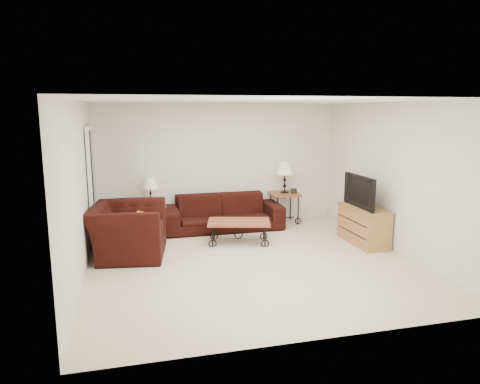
% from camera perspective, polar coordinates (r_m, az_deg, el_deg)
% --- Properties ---
extents(ground, '(5.00, 5.00, 0.00)m').
position_cam_1_polar(ground, '(7.08, 1.41, -9.00)').
color(ground, beige).
rests_on(ground, ground).
extents(wall_back, '(5.00, 0.02, 2.50)m').
position_cam_1_polar(wall_back, '(9.17, -2.78, 3.54)').
color(wall_back, silver).
rests_on(wall_back, ground).
extents(wall_front, '(5.00, 0.02, 2.50)m').
position_cam_1_polar(wall_front, '(4.46, 10.20, -4.16)').
color(wall_front, silver).
rests_on(wall_front, ground).
extents(wall_left, '(0.02, 5.00, 2.50)m').
position_cam_1_polar(wall_left, '(6.56, -20.08, 0.07)').
color(wall_left, silver).
rests_on(wall_left, ground).
extents(wall_right, '(0.02, 5.00, 2.50)m').
position_cam_1_polar(wall_right, '(7.82, 19.40, 1.72)').
color(wall_right, silver).
rests_on(wall_right, ground).
extents(ceiling, '(5.00, 5.00, 0.00)m').
position_cam_1_polar(ceiling, '(6.67, 1.51, 11.67)').
color(ceiling, white).
rests_on(ceiling, wall_back).
extents(doorway, '(0.08, 0.94, 2.04)m').
position_cam_1_polar(doorway, '(8.21, -18.67, 0.54)').
color(doorway, black).
rests_on(doorway, ground).
extents(sofa, '(2.36, 0.92, 0.69)m').
position_cam_1_polar(sofa, '(8.87, -2.23, -2.65)').
color(sofa, black).
rests_on(sofa, ground).
extents(side_table_left, '(0.57, 0.57, 0.54)m').
position_cam_1_polar(side_table_left, '(8.88, -11.38, -3.31)').
color(side_table_left, brown).
rests_on(side_table_left, ground).
extents(side_table_right, '(0.66, 0.66, 0.65)m').
position_cam_1_polar(side_table_right, '(9.41, 5.73, -2.03)').
color(side_table_right, brown).
rests_on(side_table_right, ground).
extents(lamp_left, '(0.36, 0.36, 0.54)m').
position_cam_1_polar(lamp_left, '(8.77, -11.51, 0.13)').
color(lamp_left, black).
rests_on(lamp_left, side_table_left).
extents(lamp_right, '(0.41, 0.41, 0.65)m').
position_cam_1_polar(lamp_right, '(9.29, 5.81, 1.91)').
color(lamp_right, black).
rests_on(lamp_right, side_table_right).
extents(photo_frame_left, '(0.11, 0.05, 0.09)m').
position_cam_1_polar(photo_frame_left, '(8.66, -12.40, -1.56)').
color(photo_frame_left, black).
rests_on(photo_frame_left, side_table_left).
extents(photo_frame_right, '(0.13, 0.06, 0.11)m').
position_cam_1_polar(photo_frame_right, '(9.25, 6.97, 0.14)').
color(photo_frame_right, black).
rests_on(photo_frame_right, side_table_right).
extents(coffee_table, '(1.21, 0.85, 0.41)m').
position_cam_1_polar(coffee_table, '(7.97, -0.14, -5.19)').
color(coffee_table, brown).
rests_on(coffee_table, ground).
extents(armchair, '(1.33, 1.47, 0.85)m').
position_cam_1_polar(armchair, '(7.48, -14.31, -4.85)').
color(armchair, black).
rests_on(armchair, ground).
extents(throw_pillow, '(0.16, 0.40, 0.39)m').
position_cam_1_polar(throw_pillow, '(7.40, -13.18, -4.20)').
color(throw_pillow, '#B44C17').
rests_on(throw_pillow, armchair).
extents(tv_stand, '(0.46, 1.11, 0.67)m').
position_cam_1_polar(tv_stand, '(8.24, 15.68, -4.15)').
color(tv_stand, '#A2813C').
rests_on(tv_stand, ground).
extents(television, '(0.13, 1.00, 0.58)m').
position_cam_1_polar(television, '(8.09, 15.78, 0.10)').
color(television, black).
rests_on(television, tv_stand).
extents(backpack, '(0.37, 0.34, 0.39)m').
position_cam_1_polar(backpack, '(8.89, 5.06, -3.64)').
color(backpack, black).
rests_on(backpack, ground).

